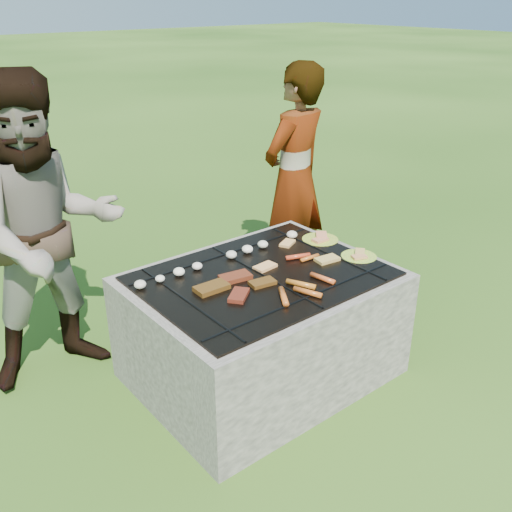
{
  "coord_description": "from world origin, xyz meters",
  "views": [
    {
      "loc": [
        -1.66,
        -2.02,
        1.93
      ],
      "look_at": [
        0.0,
        0.05,
        0.7
      ],
      "focal_mm": 40.0,
      "sensor_mm": 36.0,
      "label": 1
    }
  ],
  "objects_px": {
    "plate_near": "(359,256)",
    "plate_far": "(320,239)",
    "cook": "(294,178)",
    "bystander": "(49,235)",
    "fire_pit": "(262,329)"
  },
  "relations": [
    {
      "from": "plate_near",
      "to": "bystander",
      "type": "height_order",
      "value": "bystander"
    },
    {
      "from": "cook",
      "to": "fire_pit",
      "type": "bearing_deg",
      "value": 28.25
    },
    {
      "from": "fire_pit",
      "to": "cook",
      "type": "xyz_separation_m",
      "value": [
        0.91,
        0.75,
        0.49
      ]
    },
    {
      "from": "plate_near",
      "to": "cook",
      "type": "distance_m",
      "value": 0.99
    },
    {
      "from": "plate_far",
      "to": "cook",
      "type": "relative_size",
      "value": 0.16
    },
    {
      "from": "cook",
      "to": "plate_near",
      "type": "bearing_deg",
      "value": 57.76
    },
    {
      "from": "cook",
      "to": "plate_far",
      "type": "bearing_deg",
      "value": 49.04
    },
    {
      "from": "plate_near",
      "to": "fire_pit",
      "type": "bearing_deg",
      "value": 164.35
    },
    {
      "from": "fire_pit",
      "to": "plate_far",
      "type": "distance_m",
      "value": 0.67
    },
    {
      "from": "cook",
      "to": "bystander",
      "type": "height_order",
      "value": "bystander"
    },
    {
      "from": "cook",
      "to": "bystander",
      "type": "relative_size",
      "value": 0.95
    },
    {
      "from": "plate_far",
      "to": "cook",
      "type": "height_order",
      "value": "cook"
    },
    {
      "from": "plate_near",
      "to": "plate_far",
      "type": "bearing_deg",
      "value": 89.81
    },
    {
      "from": "fire_pit",
      "to": "plate_near",
      "type": "distance_m",
      "value": 0.67
    },
    {
      "from": "bystander",
      "to": "cook",
      "type": "bearing_deg",
      "value": 6.41
    }
  ]
}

